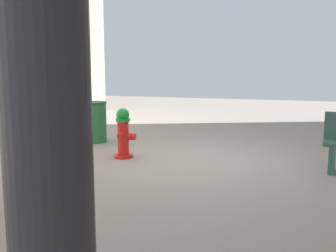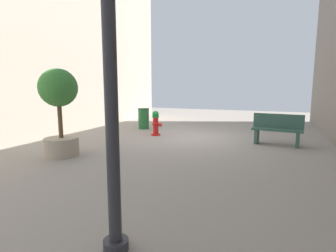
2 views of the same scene
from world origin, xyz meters
name	(u,v)px [view 1 (image 1 of 2)]	position (x,y,z in m)	size (l,w,h in m)	color
ground_plane	(195,161)	(0.00, 0.00, 0.00)	(23.40, 23.40, 0.00)	gray
fire_hydrant	(123,133)	(1.31, 0.10, 0.46)	(0.41, 0.43, 0.91)	red
trash_bin	(96,122)	(2.43, -1.09, 0.44)	(0.48, 0.48, 0.88)	#266633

